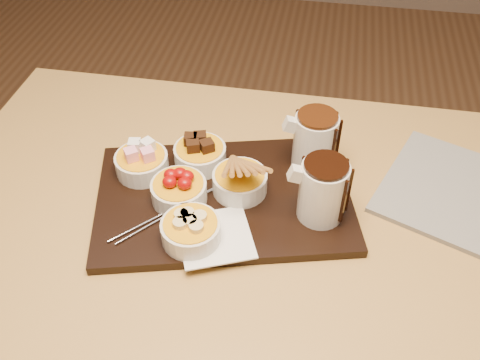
% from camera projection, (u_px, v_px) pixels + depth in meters
% --- Properties ---
extents(dining_table, '(1.20, 0.80, 0.75)m').
position_uv_depth(dining_table, '(249.00, 252.00, 1.03)').
color(dining_table, '#AF8541').
rests_on(dining_table, ground).
extents(serving_board, '(0.52, 0.41, 0.02)m').
position_uv_depth(serving_board, '(224.00, 198.00, 0.98)').
color(serving_board, black).
rests_on(serving_board, dining_table).
extents(napkin, '(0.16, 0.16, 0.00)m').
position_uv_depth(napkin, '(215.00, 237.00, 0.90)').
color(napkin, white).
rests_on(napkin, serving_board).
extents(bowl_marshmallows, '(0.10, 0.10, 0.04)m').
position_uv_depth(bowl_marshmallows, '(142.00, 164.00, 1.01)').
color(bowl_marshmallows, silver).
rests_on(bowl_marshmallows, serving_board).
extents(bowl_cake, '(0.10, 0.10, 0.04)m').
position_uv_depth(bowl_cake, '(200.00, 156.00, 1.02)').
color(bowl_cake, silver).
rests_on(bowl_cake, serving_board).
extents(bowl_strawberries, '(0.10, 0.10, 0.04)m').
position_uv_depth(bowl_strawberries, '(179.00, 192.00, 0.95)').
color(bowl_strawberries, silver).
rests_on(bowl_strawberries, serving_board).
extents(bowl_biscotti, '(0.10, 0.10, 0.04)m').
position_uv_depth(bowl_biscotti, '(240.00, 182.00, 0.97)').
color(bowl_biscotti, silver).
rests_on(bowl_biscotti, serving_board).
extents(bowl_bananas, '(0.10, 0.10, 0.04)m').
position_uv_depth(bowl_bananas, '(191.00, 231.00, 0.89)').
color(bowl_bananas, silver).
rests_on(bowl_bananas, serving_board).
extents(pitcher_dark_chocolate, '(0.10, 0.10, 0.11)m').
position_uv_depth(pitcher_dark_chocolate, '(323.00, 191.00, 0.90)').
color(pitcher_dark_chocolate, silver).
rests_on(pitcher_dark_chocolate, serving_board).
extents(pitcher_milk_chocolate, '(0.10, 0.10, 0.11)m').
position_uv_depth(pitcher_milk_chocolate, '(315.00, 142.00, 1.00)').
color(pitcher_milk_chocolate, silver).
rests_on(pitcher_milk_chocolate, serving_board).
extents(fondue_skewers, '(0.21, 0.20, 0.01)m').
position_uv_depth(fondue_skewers, '(174.00, 208.00, 0.94)').
color(fondue_skewers, silver).
rests_on(fondue_skewers, serving_board).
extents(newspaper, '(0.40, 0.37, 0.01)m').
position_uv_depth(newspaper, '(476.00, 200.00, 0.98)').
color(newspaper, beige).
rests_on(newspaper, dining_table).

